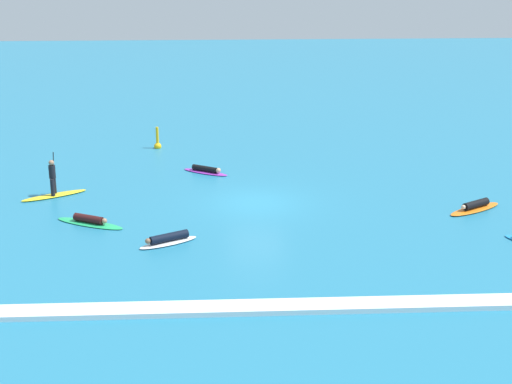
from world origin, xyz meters
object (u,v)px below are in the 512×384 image
Objects in this scene: surfer_on_white_board at (168,240)px; surfer_on_yellow_board at (54,188)px; surfer_on_orange_board at (475,207)px; marker_buoy at (158,144)px; surfer_on_purple_board at (206,170)px; surfer_on_green_board at (90,221)px.

surfer_on_white_board is 8.40m from surfer_on_yellow_board.
surfer_on_orange_board is at bearing -39.25° from surfer_on_yellow_board.
surfer_on_purple_board is at bearing -61.11° from marker_buoy.
surfer_on_purple_board is at bearing -59.73° from surfer_on_orange_board.
surfer_on_purple_board is 1.86× the size of marker_buoy.
marker_buoy is (-14.79, 11.45, 0.11)m from surfer_on_orange_board.
surfer_on_orange_board is 19.22m from surfer_on_yellow_board.
surfer_on_purple_board is (-11.96, 6.33, -0.01)m from surfer_on_orange_board.
surfer_on_yellow_board is at bearing -116.22° from marker_buoy.
surfer_on_green_board is 1.08× the size of surfer_on_yellow_board.
marker_buoy reaches higher than surfer_on_purple_board.
surfer_on_green_board is at bearing -99.07° from marker_buoy.
surfer_on_green_board is at bearing -90.30° from surfer_on_yellow_board.
surfer_on_yellow_board is (-7.04, -3.44, 0.29)m from surfer_on_purple_board.
surfer_on_yellow_board is 2.22× the size of marker_buoy.
marker_buoy is at bearing 150.50° from surfer_on_purple_board.
surfer_on_orange_board reaches higher than surfer_on_green_board.
surfer_on_yellow_board is at bearing 147.28° from surfer_on_green_board.
surfer_on_yellow_board is (-5.66, 6.21, 0.24)m from surfer_on_white_board.
surfer_on_green_board is 8.71m from surfer_on_purple_board.
surfer_on_orange_board is 2.19× the size of marker_buoy.
surfer_on_green_board reaches higher than surfer_on_purple_board.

